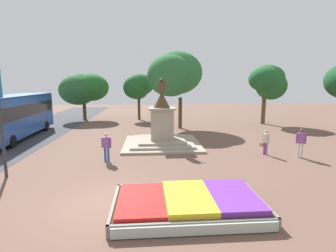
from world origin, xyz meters
TOP-DOWN VIEW (x-y plane):
  - ground_plane at (0.00, 0.00)m, footprint 90.03×90.03m
  - flower_planter at (2.91, -0.85)m, footprint 5.29×3.30m
  - statue_monument at (2.37, 9.17)m, footprint 5.43×5.43m
  - banner_pole at (-5.34, 3.03)m, footprint 0.18×1.20m
  - city_bus at (-9.25, 11.88)m, footprint 2.92×11.21m
  - pedestrian_with_handbag at (8.70, 6.06)m, footprint 0.37×0.71m
  - pedestrian_near_planter at (-0.94, 5.23)m, footprint 0.57×0.27m
  - pedestrian_crossing_plaza at (10.51, 5.27)m, footprint 0.52×0.36m
  - park_tree_far_left at (0.08, 22.46)m, footprint 3.69×3.17m
  - park_tree_behind_statue at (3.91, 16.32)m, footprint 5.45×5.59m
  - park_tree_far_right at (14.14, 18.23)m, footprint 4.10×3.98m
  - park_tree_street_side at (-6.32, 22.59)m, footprint 5.63×4.97m

SIDE VIEW (x-z plane):
  - ground_plane at x=0.00m, z-range 0.00..0.00m
  - flower_planter at x=2.91m, z-range -0.03..0.54m
  - pedestrian_with_handbag at x=8.70m, z-range 0.09..1.65m
  - pedestrian_near_planter at x=-0.94m, z-range 0.13..1.80m
  - statue_monument at x=2.37m, z-range -1.36..3.41m
  - pedestrian_crossing_plaza at x=10.51m, z-range 0.15..1.92m
  - city_bus at x=-9.25m, z-range 0.25..3.73m
  - banner_pole at x=-5.34m, z-range 0.33..5.86m
  - park_tree_street_side at x=-6.32m, z-range 1.01..6.53m
  - park_tree_far_left at x=0.08m, z-range 1.23..6.73m
  - park_tree_far_right at x=14.14m, z-range 1.45..7.83m
  - park_tree_behind_statue at x=3.91m, z-range 1.52..9.04m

